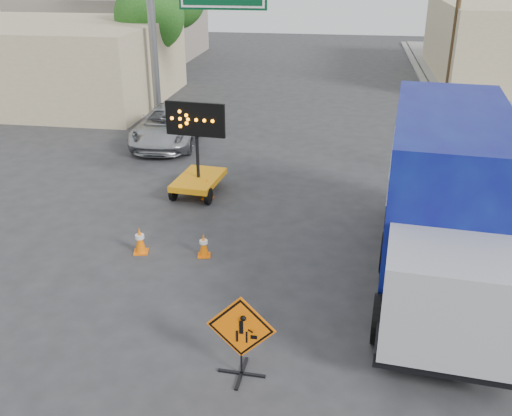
% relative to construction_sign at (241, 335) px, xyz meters
% --- Properties ---
extents(ground, '(100.00, 100.00, 0.00)m').
position_rel_construction_sign_xyz_m(ground, '(-1.05, 0.09, -0.90)').
color(ground, '#2D2D30').
rests_on(ground, ground).
extents(curb_right, '(0.40, 60.00, 0.12)m').
position_rel_construction_sign_xyz_m(curb_right, '(6.15, 15.09, -0.84)').
color(curb_right, gray).
rests_on(curb_right, ground).
extents(storefront_left_near, '(14.00, 10.00, 4.00)m').
position_rel_construction_sign_xyz_m(storefront_left_near, '(-15.05, 20.09, 1.10)').
color(storefront_left_near, beige).
rests_on(storefront_left_near, ground).
extents(storefront_left_far, '(12.00, 10.00, 4.40)m').
position_rel_construction_sign_xyz_m(storefront_left_far, '(-16.05, 34.09, 1.30)').
color(storefront_left_far, gray).
rests_on(storefront_left_far, ground).
extents(highway_gantry, '(6.18, 0.38, 6.90)m').
position_rel_construction_sign_xyz_m(highway_gantry, '(-5.48, 18.04, 4.17)').
color(highway_gantry, slate).
rests_on(highway_gantry, ground).
extents(utility_pole_far, '(1.80, 0.26, 9.00)m').
position_rel_construction_sign_xyz_m(utility_pole_far, '(6.95, 24.09, 3.79)').
color(utility_pole_far, '#4E3D21').
rests_on(utility_pole_far, ground).
extents(tree_left_near, '(3.71, 3.71, 6.03)m').
position_rel_construction_sign_xyz_m(tree_left_near, '(-9.05, 22.09, 3.27)').
color(tree_left_near, '#4E3D21').
rests_on(tree_left_near, ground).
extents(construction_sign, '(1.28, 0.91, 1.70)m').
position_rel_construction_sign_xyz_m(construction_sign, '(0.00, 0.00, 0.00)').
color(construction_sign, black).
rests_on(construction_sign, ground).
extents(arrow_board, '(1.92, 2.24, 3.04)m').
position_rel_construction_sign_xyz_m(arrow_board, '(-2.99, 8.45, -0.22)').
color(arrow_board, orange).
rests_on(arrow_board, ground).
extents(pickup_truck, '(2.72, 5.42, 1.47)m').
position_rel_construction_sign_xyz_m(pickup_truck, '(-5.54, 13.68, -0.16)').
color(pickup_truck, '#A4A7AB').
rests_on(pickup_truck, ground).
extents(box_truck, '(3.25, 8.52, 3.95)m').
position_rel_construction_sign_xyz_m(box_truck, '(3.97, 4.17, 0.89)').
color(box_truck, black).
rests_on(box_truck, ground).
extents(cone_a, '(0.39, 0.39, 0.64)m').
position_rel_construction_sign_xyz_m(cone_a, '(-1.80, 4.34, -0.58)').
color(cone_a, '#FF6B05').
rests_on(cone_a, ground).
extents(cone_b, '(0.45, 0.45, 0.73)m').
position_rel_construction_sign_xyz_m(cone_b, '(-3.49, 4.26, -0.53)').
color(cone_b, '#FF6B05').
rests_on(cone_b, ground).
extents(cone_c, '(0.35, 0.35, 0.69)m').
position_rel_construction_sign_xyz_m(cone_c, '(-2.62, 8.07, -0.55)').
color(cone_c, '#FF6B05').
rests_on(cone_c, ground).
extents(cone_d, '(0.41, 0.41, 0.69)m').
position_rel_construction_sign_xyz_m(cone_d, '(-3.14, 9.06, -0.55)').
color(cone_d, '#FF6B05').
rests_on(cone_d, ground).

